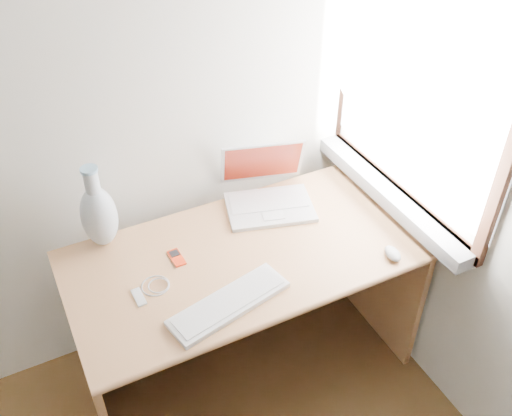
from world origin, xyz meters
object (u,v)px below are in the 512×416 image
external_keyboard (229,303)px  vase (99,214)px  laptop (265,192)px  desk (237,276)px

external_keyboard → vase: 0.61m
laptop → external_keyboard: (-0.38, -0.46, -0.04)m
desk → external_keyboard: (-0.17, -0.30, 0.22)m
vase → desk: bearing=-24.7°
desk → vase: bearing=155.3°
laptop → vase: vase is taller
desk → laptop: bearing=37.2°
desk → vase: size_ratio=3.87×
external_keyboard → vase: (-0.30, 0.52, 0.13)m
laptop → external_keyboard: laptop is taller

